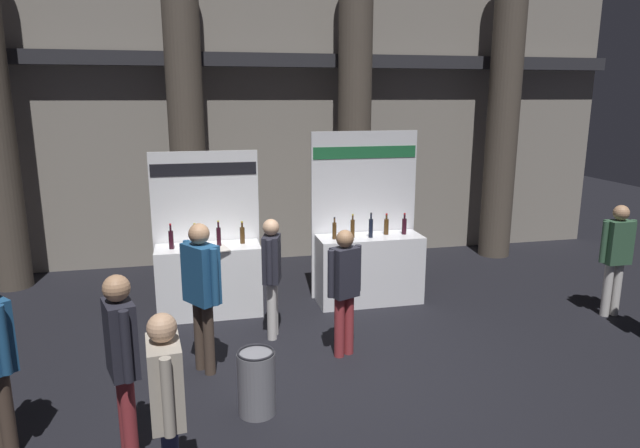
% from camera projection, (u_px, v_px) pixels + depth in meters
% --- Properties ---
extents(ground_plane, '(27.41, 27.41, 0.00)m').
position_uv_depth(ground_plane, '(330.00, 381.00, 6.22)').
color(ground_plane, black).
extents(hall_colonnade, '(13.71, 1.26, 6.77)m').
position_uv_depth(hall_colonnade, '(268.00, 87.00, 10.08)').
color(hall_colonnade, gray).
rests_on(hall_colonnade, ground_plane).
extents(exhibitor_booth_0, '(1.54, 0.74, 2.34)m').
position_uv_depth(exhibitor_booth_0, '(209.00, 273.00, 8.04)').
color(exhibitor_booth_0, white).
rests_on(exhibitor_booth_0, ground_plane).
extents(exhibitor_booth_1, '(1.66, 0.66, 2.59)m').
position_uv_depth(exhibitor_booth_1, '(368.00, 261.00, 8.52)').
color(exhibitor_booth_1, white).
rests_on(exhibitor_booth_1, ground_plane).
extents(trash_bin, '(0.38, 0.38, 0.67)m').
position_uv_depth(trash_bin, '(257.00, 382.00, 5.52)').
color(trash_bin, slate).
rests_on(trash_bin, ground_plane).
extents(visitor_1, '(0.53, 0.23, 1.62)m').
position_uv_depth(visitor_1, '(616.00, 251.00, 7.87)').
color(visitor_1, silver).
rests_on(visitor_1, ground_plane).
extents(visitor_2, '(0.29, 0.48, 1.59)m').
position_uv_depth(visitor_2, '(272.00, 270.00, 7.16)').
color(visitor_2, silver).
rests_on(visitor_2, ground_plane).
extents(visitor_3, '(0.32, 0.51, 1.69)m').
position_uv_depth(visitor_3, '(122.00, 354.00, 4.67)').
color(visitor_3, maroon).
rests_on(visitor_3, ground_plane).
extents(visitor_5, '(0.28, 0.60, 1.61)m').
position_uv_depth(visitor_5, '(167.00, 396.00, 4.07)').
color(visitor_5, navy).
rests_on(visitor_5, ground_plane).
extents(visitor_6, '(0.44, 0.50, 1.75)m').
position_uv_depth(visitor_6, '(201.00, 284.00, 6.21)').
color(visitor_6, '#47382D').
rests_on(visitor_6, ground_plane).
extents(visitor_9, '(0.45, 0.32, 1.58)m').
position_uv_depth(visitor_9, '(344.00, 284.00, 6.64)').
color(visitor_9, maroon).
rests_on(visitor_9, ground_plane).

